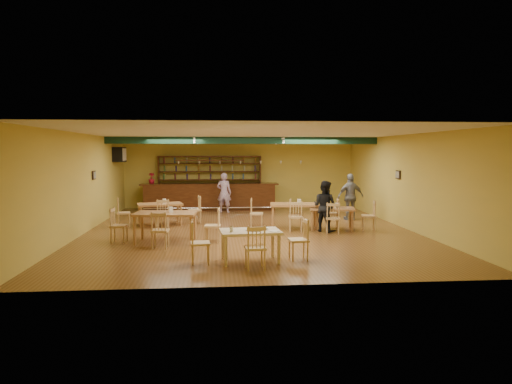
{
  "coord_description": "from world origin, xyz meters",
  "views": [
    {
      "loc": [
        -1.03,
        -14.19,
        2.45
      ],
      "look_at": [
        0.26,
        0.6,
        1.15
      ],
      "focal_mm": 32.2,
      "sensor_mm": 36.0,
      "label": 1
    }
  ],
  "objects": [
    {
      "name": "track_rail_left",
      "position": [
        -1.8,
        3.4,
        2.94
      ],
      "size": [
        0.05,
        2.5,
        0.05
      ],
      "primitive_type": "cube",
      "color": "white",
      "rests_on": "ceiling"
    },
    {
      "name": "track_rail_right",
      "position": [
        1.4,
        3.4,
        2.94
      ],
      "size": [
        0.05,
        2.5,
        0.05
      ],
      "primitive_type": "cube",
      "color": "white",
      "rests_on": "ceiling"
    },
    {
      "name": "picture_right",
      "position": [
        4.97,
        0.5,
        1.7
      ],
      "size": [
        0.04,
        0.34,
        0.28
      ],
      "primitive_type": "cube",
      "color": "black",
      "rests_on": "wall_right"
    },
    {
      "name": "patron_right_a",
      "position": [
        2.29,
        -0.42,
        0.78
      ],
      "size": [
        0.96,
        0.96,
        1.57
      ],
      "primitive_type": "imported",
      "rotation": [
        0.0,
        0.0,
        2.38
      ],
      "color": "black",
      "rests_on": "ground"
    },
    {
      "name": "pizza_tray",
      "position": [
        -0.19,
        -4.11,
        0.71
      ],
      "size": [
        0.52,
        0.52,
        0.01
      ],
      "primitive_type": "cylinder",
      "rotation": [
        0.0,
        0.0,
        0.39
      ],
      "color": "silver",
      "rests_on": "near_table"
    },
    {
      "name": "floor",
      "position": [
        0.0,
        0.0,
        0.0
      ],
      "size": [
        12.0,
        12.0,
        0.0
      ],
      "primitive_type": "plane",
      "color": "brown",
      "rests_on": "ground"
    },
    {
      "name": "parmesan_shaker",
      "position": [
        -0.71,
        -4.26,
        0.76
      ],
      "size": [
        0.08,
        0.08,
        0.11
      ],
      "primitive_type": "cylinder",
      "rotation": [
        0.0,
        0.0,
        0.08
      ],
      "color": "#EAE5C6",
      "rests_on": "near_table"
    },
    {
      "name": "bar_counter",
      "position": [
        -1.3,
        5.15,
        0.56
      ],
      "size": [
        5.72,
        0.85,
        1.13
      ],
      "primitive_type": "cube",
      "color": "#32150A",
      "rests_on": "ground"
    },
    {
      "name": "pizza_server",
      "position": [
        -0.05,
        -4.07,
        0.72
      ],
      "size": [
        0.31,
        0.27,
        0.0
      ],
      "primitive_type": "cube",
      "rotation": [
        0.0,
        0.0,
        -0.67
      ],
      "color": "silver",
      "rests_on": "pizza_tray"
    },
    {
      "name": "patron_bar",
      "position": [
        -0.72,
        4.33,
        0.81
      ],
      "size": [
        0.67,
        0.52,
        1.62
      ],
      "primitive_type": "imported",
      "rotation": [
        0.0,
        0.0,
        2.89
      ],
      "color": "#834BA2",
      "rests_on": "ground"
    },
    {
      "name": "ceiling_beam",
      "position": [
        0.0,
        2.8,
        2.87
      ],
      "size": [
        10.0,
        0.3,
        0.25
      ],
      "primitive_type": "cube",
      "color": "#10301F",
      "rests_on": "ceiling"
    },
    {
      "name": "dining_table_b",
      "position": [
        1.49,
        0.38,
        0.39
      ],
      "size": [
        1.66,
        1.11,
        0.78
      ],
      "primitive_type": "cube",
      "rotation": [
        0.0,
        0.0,
        -0.12
      ],
      "color": "#966135",
      "rests_on": "ground"
    },
    {
      "name": "poinsettia",
      "position": [
        -3.71,
        5.15,
        1.36
      ],
      "size": [
        0.33,
        0.33,
        0.46
      ],
      "primitive_type": "imported",
      "rotation": [
        0.0,
        0.0,
        0.35
      ],
      "color": "#A40F20",
      "rests_on": "bar_counter"
    },
    {
      "name": "dining_table_a",
      "position": [
        -2.92,
        1.33,
        0.36
      ],
      "size": [
        1.61,
        1.18,
        0.73
      ],
      "primitive_type": "cube",
      "rotation": [
        0.0,
        0.0,
        0.23
      ],
      "color": "#966135",
      "rests_on": "ground"
    },
    {
      "name": "back_bar_hutch",
      "position": [
        -1.3,
        5.78,
        1.14
      ],
      "size": [
        4.43,
        0.4,
        2.28
      ],
      "primitive_type": "cube",
      "color": "#32150A",
      "rests_on": "ground"
    },
    {
      "name": "dining_table_c",
      "position": [
        -2.4,
        -1.73,
        0.41
      ],
      "size": [
        1.72,
        1.12,
        0.82
      ],
      "primitive_type": "cube",
      "rotation": [
        0.0,
        0.0,
        -0.08
      ],
      "color": "#966135",
      "rests_on": "ground"
    },
    {
      "name": "near_table",
      "position": [
        -0.29,
        -4.11,
        0.35
      ],
      "size": [
        1.38,
        0.95,
        0.71
      ],
      "primitive_type": "cube",
      "rotation": [
        0.0,
        0.0,
        0.08
      ],
      "color": "tan",
      "rests_on": "ground"
    },
    {
      "name": "ac_unit",
      "position": [
        -4.8,
        4.2,
        2.35
      ],
      "size": [
        0.34,
        0.7,
        0.48
      ],
      "primitive_type": "cube",
      "color": "white",
      "rests_on": "wall_left"
    },
    {
      "name": "side_plate",
      "position": [
        0.23,
        -4.3,
        0.71
      ],
      "size": [
        0.24,
        0.24,
        0.01
      ],
      "primitive_type": "cylinder",
      "rotation": [
        0.0,
        0.0,
        0.08
      ],
      "color": "white",
      "rests_on": "near_table"
    },
    {
      "name": "picture_left",
      "position": [
        -4.97,
        1.0,
        1.7
      ],
      "size": [
        0.04,
        0.34,
        0.28
      ],
      "primitive_type": "cube",
      "color": "black",
      "rests_on": "wall_left"
    },
    {
      "name": "patron_right_b",
      "position": [
        3.81,
        1.93,
        0.84
      ],
      "size": [
        1.03,
        0.54,
        1.67
      ],
      "primitive_type": "imported",
      "rotation": [
        0.0,
        0.0,
        3.28
      ],
      "color": "gray",
      "rests_on": "ground"
    },
    {
      "name": "dining_table_d",
      "position": [
        2.61,
        -0.07,
        0.35
      ],
      "size": [
        1.52,
        1.1,
        0.69
      ],
      "primitive_type": "cube",
      "rotation": [
        0.0,
        0.0,
        -0.21
      ],
      "color": "#966135",
      "rests_on": "ground"
    },
    {
      "name": "napkin_stack",
      "position": [
        0.05,
        -3.93,
        0.72
      ],
      "size": [
        0.22,
        0.18,
        0.03
      ],
      "primitive_type": "cube",
      "rotation": [
        0.0,
        0.0,
        -0.16
      ],
      "color": "white",
      "rests_on": "near_table"
    }
  ]
}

